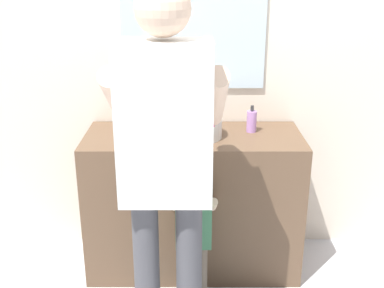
% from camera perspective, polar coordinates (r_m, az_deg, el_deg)
% --- Properties ---
extents(back_wall, '(4.40, 0.10, 2.70)m').
position_cam_1_polar(back_wall, '(3.07, -0.03, 11.20)').
color(back_wall, beige).
rests_on(back_wall, ground).
extents(vanity_cabinet, '(1.31, 0.54, 0.89)m').
position_cam_1_polar(vanity_cabinet, '(3.05, -0.01, -6.86)').
color(vanity_cabinet, brown).
rests_on(vanity_cabinet, ground).
extents(sink_basin, '(0.34, 0.34, 0.11)m').
position_cam_1_polar(sink_basin, '(2.84, -0.01, 2.01)').
color(sink_basin, silver).
rests_on(sink_basin, vanity_cabinet).
extents(faucet, '(0.18, 0.14, 0.18)m').
position_cam_1_polar(faucet, '(3.03, -0.02, 3.68)').
color(faucet, '#B7BABF').
rests_on(faucet, vanity_cabinet).
extents(toothbrush_cup, '(0.07, 0.07, 0.21)m').
position_cam_1_polar(toothbrush_cup, '(2.85, -6.90, 1.88)').
color(toothbrush_cup, '#D86666').
rests_on(toothbrush_cup, vanity_cabinet).
extents(soap_bottle, '(0.06, 0.06, 0.17)m').
position_cam_1_polar(soap_bottle, '(2.94, 6.90, 2.72)').
color(soap_bottle, '#B27FC6').
rests_on(soap_bottle, vanity_cabinet).
extents(child_toddler, '(0.26, 0.26, 0.85)m').
position_cam_1_polar(child_toddler, '(2.67, 0.02, -9.62)').
color(child_toddler, '#6B5B4C').
rests_on(child_toddler, ground).
extents(adult_parent, '(0.56, 0.58, 1.80)m').
position_cam_1_polar(adult_parent, '(2.16, -3.32, -0.30)').
color(adult_parent, '#47474C').
rests_on(adult_parent, ground).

